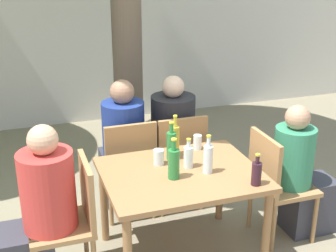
% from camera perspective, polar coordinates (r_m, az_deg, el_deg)
% --- Properties ---
extents(cafe_building_wall, '(10.00, 0.08, 2.80)m').
position_cam_1_polar(cafe_building_wall, '(6.32, -8.96, 12.92)').
color(cafe_building_wall, beige).
rests_on(cafe_building_wall, ground_plane).
extents(dining_table_front, '(1.14, 0.91, 0.73)m').
position_cam_1_polar(dining_table_front, '(3.48, 1.60, -6.93)').
color(dining_table_front, '#996B42').
rests_on(dining_table_front, ground_plane).
extents(patio_chair_0, '(0.44, 0.44, 0.92)m').
position_cam_1_polar(patio_chair_0, '(3.37, -11.57, -10.57)').
color(patio_chair_0, '#A87A4C').
rests_on(patio_chair_0, ground_plane).
extents(patio_chair_1, '(0.44, 0.44, 0.92)m').
position_cam_1_polar(patio_chair_1, '(3.85, 12.95, -6.46)').
color(patio_chair_1, '#A87A4C').
rests_on(patio_chair_1, ground_plane).
extents(patio_chair_2, '(0.44, 0.44, 0.92)m').
position_cam_1_polar(patio_chair_2, '(4.06, -4.84, -4.50)').
color(patio_chair_2, '#A87A4C').
rests_on(patio_chair_2, ground_plane).
extents(patio_chair_3, '(0.44, 0.44, 0.92)m').
position_cam_1_polar(patio_chair_3, '(4.18, 1.26, -3.64)').
color(patio_chair_3, '#A87A4C').
rests_on(patio_chair_3, ground_plane).
extents(person_seated_0, '(0.59, 0.37, 1.21)m').
position_cam_1_polar(person_seated_0, '(3.35, -15.60, -10.73)').
color(person_seated_0, '#383842').
rests_on(person_seated_0, ground_plane).
extents(person_seated_1, '(0.56, 0.32, 1.14)m').
position_cam_1_polar(person_seated_1, '(3.99, 15.95, -6.13)').
color(person_seated_1, '#383842').
rests_on(person_seated_1, ground_plane).
extents(person_seated_2, '(0.37, 0.59, 1.22)m').
position_cam_1_polar(person_seated_2, '(4.25, -5.61, -2.84)').
color(person_seated_2, '#383842').
rests_on(person_seated_2, ground_plane).
extents(person_seated_3, '(0.40, 0.60, 1.22)m').
position_cam_1_polar(person_seated_3, '(4.36, 0.24, -2.05)').
color(person_seated_3, '#383842').
rests_on(person_seated_3, ground_plane).
extents(green_bottle_0, '(0.08, 0.08, 0.31)m').
position_cam_1_polar(green_bottle_0, '(3.58, 0.43, -2.31)').
color(green_bottle_0, '#287A38').
rests_on(green_bottle_0, dining_table_front).
extents(oil_cruet_1, '(0.07, 0.07, 0.33)m').
position_cam_1_polar(oil_cruet_1, '(3.66, 0.87, -1.65)').
color(oil_cruet_1, gold).
rests_on(oil_cruet_1, dining_table_front).
extents(water_bottle_2, '(0.07, 0.07, 0.23)m').
position_cam_1_polar(water_bottle_2, '(3.47, 2.51, -3.70)').
color(water_bottle_2, silver).
rests_on(water_bottle_2, dining_table_front).
extents(green_bottle_3, '(0.08, 0.08, 0.30)m').
position_cam_1_polar(green_bottle_3, '(3.29, 0.71, -4.53)').
color(green_bottle_3, '#287A38').
rests_on(green_bottle_3, dining_table_front).
extents(water_bottle_4, '(0.07, 0.07, 0.29)m').
position_cam_1_polar(water_bottle_4, '(3.39, 4.91, -3.95)').
color(water_bottle_4, silver).
rests_on(water_bottle_4, dining_table_front).
extents(wine_bottle_5, '(0.07, 0.07, 0.23)m').
position_cam_1_polar(wine_bottle_5, '(3.27, 10.74, -5.64)').
color(wine_bottle_5, '#331923').
rests_on(wine_bottle_5, dining_table_front).
extents(drinking_glass_0, '(0.08, 0.08, 0.12)m').
position_cam_1_polar(drinking_glass_0, '(3.52, -1.14, -3.82)').
color(drinking_glass_0, silver).
rests_on(drinking_glass_0, dining_table_front).
extents(drinking_glass_1, '(0.07, 0.07, 0.12)m').
position_cam_1_polar(drinking_glass_1, '(3.79, 3.61, -1.99)').
color(drinking_glass_1, white).
rests_on(drinking_glass_1, dining_table_front).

